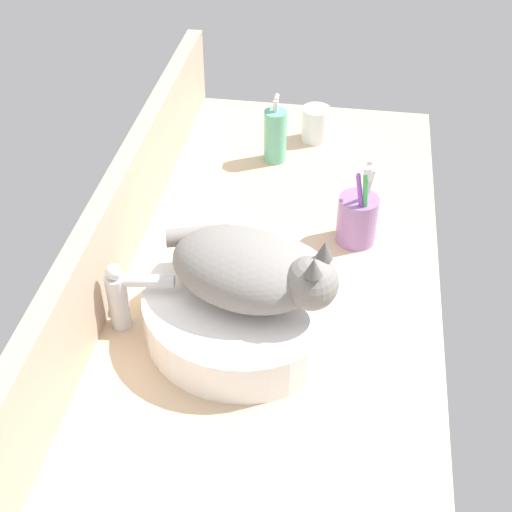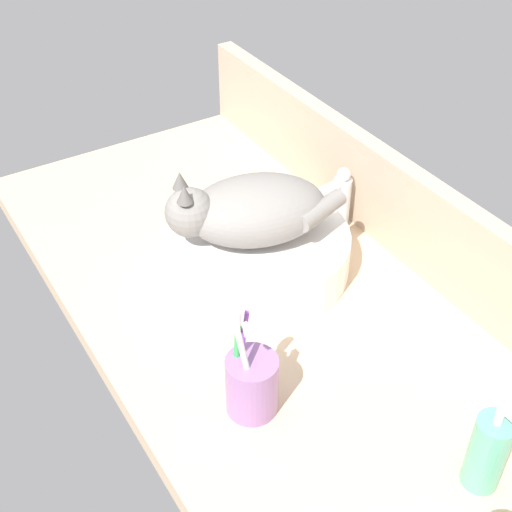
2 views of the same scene
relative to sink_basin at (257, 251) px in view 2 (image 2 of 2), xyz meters
The scene contains 7 objects.
ground_plane 14.52cm from the sink_basin, 14.12° to the right, with size 139.42×62.34×4.00cm, color #D1B28E.
backsplash_panel 29.61cm from the sink_basin, 63.87° to the left, with size 139.42×3.60×18.67cm, color tan.
sink_basin is the anchor object (origin of this frame).
cat 9.85cm from the sink_basin, 103.83° to the right, with size 23.60×30.51×14.00cm.
faucet 20.64cm from the sink_basin, 97.04° to the left, with size 4.12×11.86×13.60cm.
soap_dispenser 55.16cm from the sink_basin, ahead, with size 5.23×5.23×15.79cm.
toothbrush_cup 32.99cm from the sink_basin, 33.22° to the right, with size 7.94×7.94×18.71cm.
Camera 2 is at (74.70, -51.10, 85.91)cm, focal length 50.00 mm.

